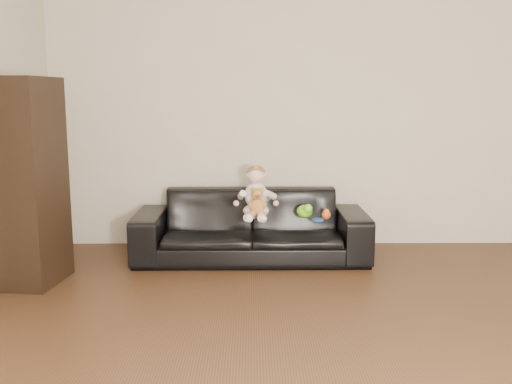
{
  "coord_description": "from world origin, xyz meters",
  "views": [
    {
      "loc": [
        -0.62,
        -2.6,
        1.42
      ],
      "look_at": [
        -0.59,
        2.15,
        0.61
      ],
      "focal_mm": 40.0,
      "sensor_mm": 36.0,
      "label": 1
    }
  ],
  "objects_px": {
    "sofa": "(251,225)",
    "teddy_bear": "(257,202)",
    "toy_green": "(305,211)",
    "cabinet": "(29,182)",
    "toy_rattle": "(326,215)",
    "baby": "(256,195)",
    "toy_blue_disc": "(318,219)"
  },
  "relations": [
    {
      "from": "sofa",
      "to": "teddy_bear",
      "type": "distance_m",
      "value": 0.36
    },
    {
      "from": "toy_green",
      "to": "teddy_bear",
      "type": "bearing_deg",
      "value": -162.56
    },
    {
      "from": "cabinet",
      "to": "toy_green",
      "type": "relative_size",
      "value": 9.63
    },
    {
      "from": "cabinet",
      "to": "toy_green",
      "type": "xyz_separation_m",
      "value": [
        2.11,
        0.52,
        -0.33
      ]
    },
    {
      "from": "sofa",
      "to": "cabinet",
      "type": "distance_m",
      "value": 1.84
    },
    {
      "from": "teddy_bear",
      "to": "toy_rattle",
      "type": "height_order",
      "value": "teddy_bear"
    },
    {
      "from": "baby",
      "to": "toy_blue_disc",
      "type": "relative_size",
      "value": 4.73
    },
    {
      "from": "cabinet",
      "to": "teddy_bear",
      "type": "xyz_separation_m",
      "value": [
        1.71,
        0.4,
        -0.23
      ]
    },
    {
      "from": "cabinet",
      "to": "toy_rattle",
      "type": "relative_size",
      "value": 20.15
    },
    {
      "from": "toy_green",
      "to": "toy_rattle",
      "type": "height_order",
      "value": "toy_green"
    },
    {
      "from": "baby",
      "to": "toy_blue_disc",
      "type": "xyz_separation_m",
      "value": [
        0.52,
        -0.1,
        -0.19
      ]
    },
    {
      "from": "sofa",
      "to": "toy_blue_disc",
      "type": "height_order",
      "value": "sofa"
    },
    {
      "from": "teddy_bear",
      "to": "toy_green",
      "type": "relative_size",
      "value": 1.44
    },
    {
      "from": "cabinet",
      "to": "baby",
      "type": "distance_m",
      "value": 1.79
    },
    {
      "from": "sofa",
      "to": "teddy_bear",
      "type": "relative_size",
      "value": 8.66
    },
    {
      "from": "toy_blue_disc",
      "to": "cabinet",
      "type": "bearing_deg",
      "value": -168.99
    },
    {
      "from": "toy_green",
      "to": "toy_blue_disc",
      "type": "distance_m",
      "value": 0.15
    },
    {
      "from": "toy_blue_disc",
      "to": "toy_rattle",
      "type": "bearing_deg",
      "value": 24.65
    },
    {
      "from": "toy_blue_disc",
      "to": "teddy_bear",
      "type": "bearing_deg",
      "value": -176.4
    },
    {
      "from": "baby",
      "to": "teddy_bear",
      "type": "bearing_deg",
      "value": -75.75
    },
    {
      "from": "sofa",
      "to": "toy_rattle",
      "type": "distance_m",
      "value": 0.67
    },
    {
      "from": "sofa",
      "to": "toy_blue_disc",
      "type": "distance_m",
      "value": 0.61
    },
    {
      "from": "sofa",
      "to": "baby",
      "type": "bearing_deg",
      "value": -69.48
    },
    {
      "from": "baby",
      "to": "teddy_bear",
      "type": "distance_m",
      "value": 0.14
    },
    {
      "from": "teddy_bear",
      "to": "toy_rattle",
      "type": "xyz_separation_m",
      "value": [
        0.58,
        0.06,
        -0.12
      ]
    },
    {
      "from": "cabinet",
      "to": "baby",
      "type": "relative_size",
      "value": 3.49
    },
    {
      "from": "cabinet",
      "to": "teddy_bear",
      "type": "height_order",
      "value": "cabinet"
    },
    {
      "from": "toy_rattle",
      "to": "cabinet",
      "type": "bearing_deg",
      "value": -168.54
    },
    {
      "from": "cabinet",
      "to": "toy_rattle",
      "type": "distance_m",
      "value": 2.36
    },
    {
      "from": "cabinet",
      "to": "toy_blue_disc",
      "type": "bearing_deg",
      "value": 18.55
    },
    {
      "from": "teddy_bear",
      "to": "toy_blue_disc",
      "type": "relative_size",
      "value": 2.47
    },
    {
      "from": "toy_green",
      "to": "toy_blue_disc",
      "type": "relative_size",
      "value": 1.71
    }
  ]
}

